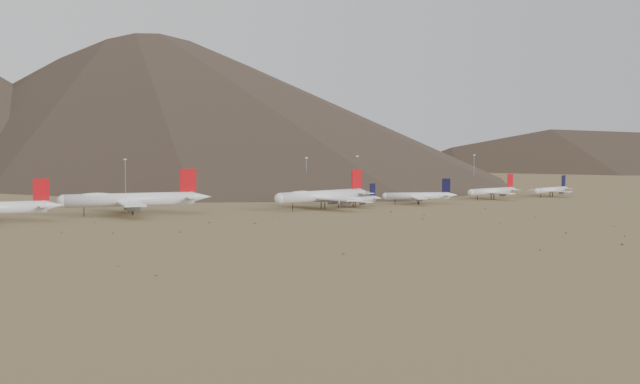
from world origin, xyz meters
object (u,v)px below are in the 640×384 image
widebody_centre (131,199)px  widebody_east (322,196)px  narrowbody_a (355,200)px  control_tower (266,189)px  narrowbody_b (419,196)px

widebody_centre → widebody_east: bearing=1.0°
widebody_east → narrowbody_a: 21.79m
widebody_centre → widebody_east: (103.44, -10.37, -0.78)m
narrowbody_a → widebody_east: bearing=169.9°
widebody_east → control_tower: size_ratio=5.72×
widebody_centre → widebody_east: 103.96m
control_tower → widebody_centre: bearing=-141.6°
narrowbody_b → widebody_centre: bearing=-163.2°
widebody_centre → narrowbody_b: size_ratio=1.79×
narrowbody_a → control_tower: size_ratio=3.18×
widebody_centre → narrowbody_b: 169.04m
widebody_east → control_tower: bearing=69.7°
narrowbody_b → control_tower: narrowbody_b is taller
control_tower → narrowbody_a: bearing=-82.8°
widebody_centre → control_tower: (112.60, 89.11, -2.67)m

